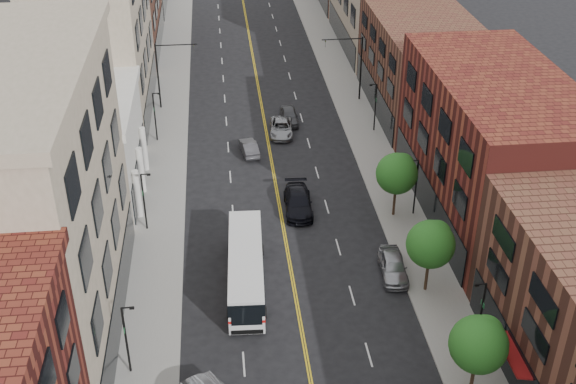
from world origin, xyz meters
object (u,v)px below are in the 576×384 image
object	(u,v)px
city_bus	(246,266)
car_parked_far	(393,266)
car_lane_behind	(249,147)
car_lane_b	(281,128)
car_lane_a	(298,202)
car_lane_c	(289,116)

from	to	relation	value
city_bus	car_parked_far	bearing A→B (deg)	3.05
car_lane_behind	city_bus	bearing A→B (deg)	78.20
city_bus	car_lane_b	distance (m)	24.86
city_bus	car_lane_b	bearing A→B (deg)	81.17
car_lane_behind	car_lane_b	distance (m)	5.28
car_lane_behind	car_lane_b	size ratio (longest dim) A/B	0.79
car_lane_behind	car_lane_a	bearing A→B (deg)	100.24
car_lane_a	car_lane_c	xyz separation A→B (m)	(1.06, 17.33, -0.06)
car_lane_behind	car_lane_c	bearing A→B (deg)	-132.50
city_bus	car_lane_b	size ratio (longest dim) A/B	2.24
city_bus	car_lane_c	xyz separation A→B (m)	(5.95, 27.04, -0.91)
car_lane_a	city_bus	bearing A→B (deg)	-114.67
car_parked_far	car_lane_behind	size ratio (longest dim) A/B	1.17
car_parked_far	car_lane_b	xyz separation A→B (m)	(-5.90, 24.26, -0.10)
car_lane_a	car_lane_c	size ratio (longest dim) A/B	1.28
car_parked_far	car_lane_c	xyz separation A→B (m)	(-4.84, 26.94, -0.05)
car_parked_far	car_lane_b	size ratio (longest dim) A/B	0.93
car_lane_b	car_lane_behind	bearing A→B (deg)	-126.81
city_bus	car_lane_behind	xyz separation A→B (m)	(1.38, 20.41, -1.00)
car_lane_behind	car_lane_b	world-z (taller)	car_lane_b
car_lane_b	car_lane_c	world-z (taller)	car_lane_c
city_bus	car_lane_c	bearing A→B (deg)	80.12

